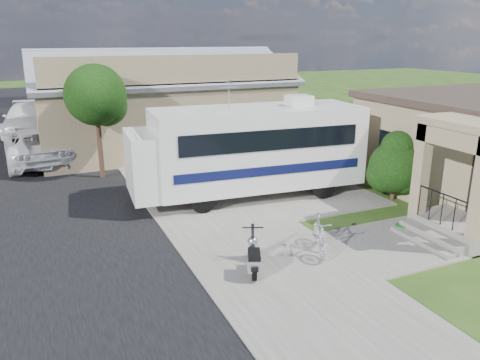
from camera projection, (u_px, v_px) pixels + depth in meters
name	position (u px, v px, depth m)	size (l,w,h in m)	color
ground	(293.00, 247.00, 12.84)	(120.00, 120.00, 0.00)	#1D3C10
street_slab	(4.00, 182.00, 18.67)	(9.00, 80.00, 0.02)	black
sidewalk_slab	(163.00, 164.00, 21.19)	(4.00, 80.00, 0.06)	#66635B
driveway_slab	(267.00, 192.00, 17.35)	(7.00, 6.00, 0.05)	#66635B
walk_slab	(404.00, 242.00, 13.12)	(4.00, 3.00, 0.05)	#66635B
warehouse	(160.00, 108.00, 24.47)	(12.50, 8.40, 5.04)	#79694B
street_tree_a	(98.00, 98.00, 18.37)	(2.44, 2.40, 4.58)	#311E15
street_tree_b	(74.00, 76.00, 27.07)	(2.44, 2.40, 4.73)	#311E15
street_tree_c	(63.00, 71.00, 35.03)	(2.44, 2.40, 4.42)	#311E15
motorhome	(249.00, 148.00, 16.46)	(8.35, 3.20, 4.19)	silver
shrub	(395.00, 164.00, 16.35)	(2.02, 1.93, 2.48)	#311E15
scooter	(254.00, 257.00, 11.27)	(0.82, 1.43, 0.99)	black
bicycle	(319.00, 237.00, 12.29)	(0.47, 1.65, 0.99)	#B2B2BA
pickup_truck	(38.00, 145.00, 21.39)	(2.75, 5.96, 1.66)	white
van	(27.00, 119.00, 28.00)	(2.41, 5.93, 1.72)	white
garden_hose	(401.00, 228.00, 13.91)	(0.36, 0.36, 0.16)	#156B1D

